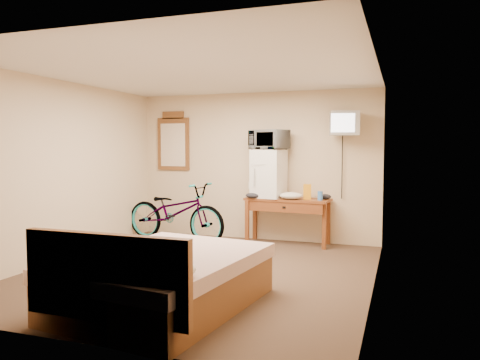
% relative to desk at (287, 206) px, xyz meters
% --- Properties ---
extents(room, '(4.60, 4.64, 2.50)m').
position_rel_desk_xyz_m(room, '(-0.63, -2.00, 0.62)').
color(room, '#442E22').
rests_on(room, ground).
extents(desk, '(1.39, 0.62, 0.75)m').
position_rel_desk_xyz_m(desk, '(0.00, 0.00, 0.00)').
color(desk, brown).
rests_on(desk, floor).
extents(mini_fridge, '(0.54, 0.53, 0.79)m').
position_rel_desk_xyz_m(mini_fridge, '(-0.32, 0.03, 0.51)').
color(mini_fridge, white).
rests_on(mini_fridge, desk).
extents(microwave, '(0.69, 0.58, 0.32)m').
position_rel_desk_xyz_m(microwave, '(-0.32, 0.03, 1.07)').
color(microwave, white).
rests_on(microwave, mini_fridge).
extents(snack_bag, '(0.14, 0.10, 0.24)m').
position_rel_desk_xyz_m(snack_bag, '(0.33, -0.02, 0.24)').
color(snack_bag, orange).
rests_on(snack_bag, desk).
extents(blue_cup, '(0.08, 0.08, 0.14)m').
position_rel_desk_xyz_m(blue_cup, '(0.54, -0.08, 0.19)').
color(blue_cup, '#3C78CC').
rests_on(blue_cup, desk).
extents(cloth_cream, '(0.37, 0.28, 0.11)m').
position_rel_desk_xyz_m(cloth_cream, '(0.09, -0.11, 0.18)').
color(cloth_cream, silver).
rests_on(cloth_cream, desk).
extents(cloth_dark_a, '(0.24, 0.18, 0.09)m').
position_rel_desk_xyz_m(cloth_dark_a, '(-0.54, -0.15, 0.16)').
color(cloth_dark_a, black).
rests_on(cloth_dark_a, desk).
extents(cloth_dark_b, '(0.18, 0.15, 0.08)m').
position_rel_desk_xyz_m(cloth_dark_b, '(0.60, 0.09, 0.16)').
color(cloth_dark_b, black).
rests_on(cloth_dark_b, desk).
extents(crt_television, '(0.49, 0.60, 0.37)m').
position_rel_desk_xyz_m(crt_television, '(0.88, 0.02, 1.31)').
color(crt_television, black).
rests_on(crt_television, room).
extents(wall_mirror, '(0.62, 0.04, 1.05)m').
position_rel_desk_xyz_m(wall_mirror, '(-2.18, 0.27, 1.04)').
color(wall_mirror, brown).
rests_on(wall_mirror, room).
extents(bicycle, '(1.96, 0.92, 0.99)m').
position_rel_desk_xyz_m(bicycle, '(-1.83, -0.35, -0.13)').
color(bicycle, black).
rests_on(bicycle, floor).
extents(bed, '(1.77, 2.19, 0.90)m').
position_rel_desk_xyz_m(bed, '(-0.45, -3.38, -0.34)').
color(bed, brown).
rests_on(bed, floor).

